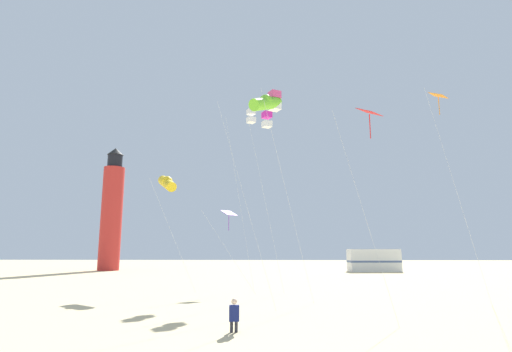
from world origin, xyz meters
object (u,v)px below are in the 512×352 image
object	(u,v)px
kite_box_magenta	(267,120)
kite_diamond_violet	(229,216)
rv_van_white	(374,260)
kite_diamond_scarlet	(369,119)
kite_box_white	(251,116)
kite_tube_gold	(167,183)
kite_box_rainbow	(275,101)
kite_diamond_orange	(440,104)
kite_tube_lime	(266,103)
kite_flyer_standing	(234,315)
lighthouse_distant	(112,212)

from	to	relation	value
kite_box_magenta	kite_diamond_violet	size ratio (longest dim) A/B	2.32
rv_van_white	kite_diamond_scarlet	bearing A→B (deg)	-108.74
kite_diamond_scarlet	kite_box_white	world-z (taller)	kite_box_white
kite_tube_gold	kite_box_rainbow	distance (m)	10.16
kite_diamond_orange	kite_tube_lime	world-z (taller)	kite_diamond_orange
kite_tube_gold	kite_box_rainbow	xyz separation A→B (m)	(7.63, -5.40, 3.96)
kite_flyer_standing	kite_diamond_orange	size ratio (longest dim) A/B	0.10
kite_diamond_scarlet	kite_diamond_orange	size ratio (longest dim) A/B	0.75
kite_box_white	lighthouse_distant	world-z (taller)	lighthouse_distant
kite_box_magenta	rv_van_white	xyz separation A→B (m)	(13.37, 24.94, -10.66)
kite_tube_gold	kite_diamond_scarlet	bearing A→B (deg)	-43.33
kite_box_magenta	kite_diamond_orange	distance (m)	11.49
kite_diamond_violet	kite_box_rainbow	bearing A→B (deg)	-57.14
kite_diamond_violet	kite_diamond_orange	bearing A→B (deg)	-19.63
rv_van_white	kite_diamond_violet	bearing A→B (deg)	-127.04
kite_flyer_standing	rv_van_white	xyz separation A→B (m)	(14.39, 38.90, 0.78)
kite_diamond_violet	rv_van_white	size ratio (longest dim) A/B	0.82
kite_diamond_violet	kite_diamond_orange	world-z (taller)	kite_diamond_orange
kite_diamond_scarlet	kite_diamond_orange	distance (m)	8.65
kite_box_magenta	kite_flyer_standing	bearing A→B (deg)	-94.20
kite_box_rainbow	kite_box_magenta	bearing A→B (deg)	95.32
rv_van_white	kite_diamond_orange	bearing A→B (deg)	-100.97
kite_tube_lime	kite_diamond_orange	bearing A→B (deg)	5.85
kite_flyer_standing	kite_diamond_violet	world-z (taller)	kite_diamond_violet
kite_box_white	lighthouse_distant	bearing A→B (deg)	131.34
kite_box_magenta	kite_diamond_violet	world-z (taller)	kite_box_magenta
kite_box_rainbow	kite_tube_lime	distance (m)	1.00
kite_tube_lime	kite_box_white	xyz separation A→B (m)	(-1.31, 9.47, 2.43)
kite_box_magenta	lighthouse_distant	distance (m)	34.14
kite_flyer_standing	kite_diamond_scarlet	xyz separation A→B (m)	(5.57, 2.87, 7.76)
kite_box_rainbow	rv_van_white	bearing A→B (deg)	67.08
kite_flyer_standing	kite_box_magenta	distance (m)	18.07
kite_diamond_orange	kite_tube_lime	xyz separation A→B (m)	(-10.22, -1.05, -0.20)
kite_box_rainbow	kite_tube_lime	world-z (taller)	kite_box_rainbow
kite_box_rainbow	lighthouse_distant	bearing A→B (deg)	124.81
kite_diamond_violet	kite_diamond_orange	xyz separation A→B (m)	(12.84, -4.58, 6.14)
kite_tube_lime	kite_flyer_standing	bearing A→B (deg)	-97.51
lighthouse_distant	rv_van_white	xyz separation A→B (m)	(34.87, -1.24, -6.45)
rv_van_white	lighthouse_distant	bearing A→B (deg)	172.98
kite_box_white	kite_box_magenta	bearing A→B (deg)	-67.86
kite_box_rainbow	lighthouse_distant	size ratio (longest dim) A/B	0.71
kite_diamond_scarlet	rv_van_white	xyz separation A→B (m)	(8.82, 36.03, -6.98)
kite_diamond_scarlet	rv_van_white	distance (m)	37.74
kite_box_rainbow	rv_van_white	size ratio (longest dim) A/B	1.81
kite_diamond_scarlet	kite_diamond_violet	world-z (taller)	kite_diamond_scarlet
kite_diamond_scarlet	kite_diamond_orange	world-z (taller)	kite_diamond_orange
kite_diamond_violet	kite_box_white	distance (m)	9.30
kite_diamond_scarlet	kite_box_white	xyz separation A→B (m)	(-5.86, 14.32, 5.06)
kite_diamond_scarlet	kite_box_rainbow	size ratio (longest dim) A/B	0.74
kite_diamond_scarlet	kite_tube_gold	bearing A→B (deg)	136.67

